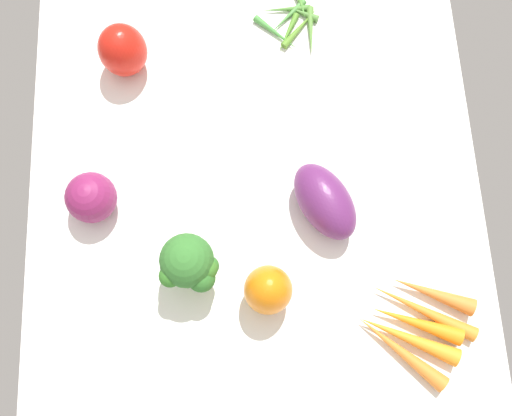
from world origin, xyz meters
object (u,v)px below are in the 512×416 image
Objects in this scene: red_onion_center at (91,198)px; bell_pepper_red at (123,50)px; carrot_bunch at (416,324)px; broccoli_head at (189,264)px; bell_pepper_orange at (268,290)px; okra_pile at (295,20)px; eggplant at (325,202)px.

red_onion_center is 0.80× the size of bell_pepper_red.
carrot_bunch is at bearing -136.66° from bell_pepper_red.
red_onion_center is 0.71× the size of broccoli_head.
broccoli_head reaches higher than carrot_bunch.
bell_pepper_orange is 50.27cm from okra_pile.
carrot_bunch is at bearing -106.54° from broccoli_head.
eggplant is 1.34× the size of bell_pepper_red.
bell_pepper_orange is at bearing -120.71° from red_onion_center.
broccoli_head is (-37.85, -10.84, 1.73)cm from bell_pepper_red.
red_onion_center is 48.53cm from okra_pile.
broccoli_head reaches higher than eggplant.
broccoli_head reaches higher than bell_pepper_orange.
red_onion_center is at bearing 66.07° from carrot_bunch.
bell_pepper_red reaches higher than carrot_bunch.
bell_pepper_red is (25.74, -5.02, 1.04)cm from red_onion_center.
okra_pile is 1.46× the size of bell_pepper_red.
eggplant is 0.91× the size of okra_pile.
broccoli_head is at bearing 70.02° from bell_pepper_orange.
okra_pile is 0.77× the size of carrot_bunch.
bell_pepper_orange is at bearing -109.98° from broccoli_head.
red_onion_center is 0.80× the size of bell_pepper_orange.
eggplant is 0.71× the size of carrot_bunch.
carrot_bunch is at bearing 5.30° from eggplant.
carrot_bunch is at bearing -164.80° from okra_pile.
bell_pepper_orange is (-13.79, 9.93, 1.16)cm from eggplant.
okra_pile is at bearing -8.93° from bell_pepper_orange.
red_onion_center reaches higher than okra_pile.
eggplant is 1.19× the size of broccoli_head.
broccoli_head is (4.26, 11.71, 1.77)cm from bell_pepper_orange.
okra_pile is 57.48cm from carrot_bunch.
red_onion_center is 0.42× the size of carrot_bunch.
carrot_bunch is (-6.00, -22.84, -3.77)cm from bell_pepper_orange.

